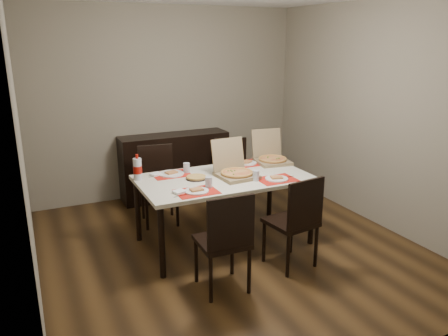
{
  "coord_description": "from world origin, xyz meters",
  "views": [
    {
      "loc": [
        -1.87,
        -3.83,
        2.15
      ],
      "look_at": [
        0.0,
        0.16,
        0.85
      ],
      "focal_mm": 35.0,
      "sensor_mm": 36.0,
      "label": 1
    }
  ],
  "objects_px": {
    "dining_table": "(224,183)",
    "chair_far_left": "(158,181)",
    "chair_far_right": "(231,171)",
    "chair_near_left": "(225,239)",
    "chair_near_right": "(296,219)",
    "dip_bowl": "(225,171)",
    "soda_bottle": "(138,169)",
    "pizza_box_center": "(235,171)",
    "sideboard": "(175,166)"
  },
  "relations": [
    {
      "from": "dining_table",
      "to": "chair_far_left",
      "type": "height_order",
      "value": "chair_far_left"
    },
    {
      "from": "chair_far_right",
      "to": "chair_near_left",
      "type": "bearing_deg",
      "value": -117.6
    },
    {
      "from": "chair_near_left",
      "to": "chair_near_right",
      "type": "height_order",
      "value": "same"
    },
    {
      "from": "dip_bowl",
      "to": "soda_bottle",
      "type": "relative_size",
      "value": 0.48
    },
    {
      "from": "dining_table",
      "to": "chair_near_left",
      "type": "xyz_separation_m",
      "value": [
        -0.41,
        -0.9,
        -0.17
      ]
    },
    {
      "from": "pizza_box_center",
      "to": "soda_bottle",
      "type": "xyz_separation_m",
      "value": [
        -0.96,
        0.34,
        0.06
      ]
    },
    {
      "from": "soda_bottle",
      "to": "dining_table",
      "type": "bearing_deg",
      "value": -19.31
    },
    {
      "from": "soda_bottle",
      "to": "dip_bowl",
      "type": "bearing_deg",
      "value": -8.45
    },
    {
      "from": "chair_near_left",
      "to": "chair_far_left",
      "type": "bearing_deg",
      "value": 91.88
    },
    {
      "from": "chair_near_right",
      "to": "chair_far_left",
      "type": "distance_m",
      "value": 1.89
    },
    {
      "from": "sideboard",
      "to": "pizza_box_center",
      "type": "distance_m",
      "value": 1.7
    },
    {
      "from": "pizza_box_center",
      "to": "dip_bowl",
      "type": "xyz_separation_m",
      "value": [
        -0.03,
        0.2,
        -0.04
      ]
    },
    {
      "from": "chair_near_left",
      "to": "chair_far_left",
      "type": "height_order",
      "value": "same"
    },
    {
      "from": "chair_near_right",
      "to": "chair_far_left",
      "type": "relative_size",
      "value": 1.0
    },
    {
      "from": "sideboard",
      "to": "chair_far_right",
      "type": "bearing_deg",
      "value": -56.4
    },
    {
      "from": "chair_far_right",
      "to": "dip_bowl",
      "type": "bearing_deg",
      "value": -121.49
    },
    {
      "from": "sideboard",
      "to": "pizza_box_center",
      "type": "height_order",
      "value": "pizza_box_center"
    },
    {
      "from": "chair_near_left",
      "to": "soda_bottle",
      "type": "height_order",
      "value": "soda_bottle"
    },
    {
      "from": "dining_table",
      "to": "pizza_box_center",
      "type": "distance_m",
      "value": 0.17
    },
    {
      "from": "sideboard",
      "to": "dining_table",
      "type": "distance_m",
      "value": 1.64
    },
    {
      "from": "chair_near_left",
      "to": "dip_bowl",
      "type": "height_order",
      "value": "chair_near_left"
    },
    {
      "from": "chair_far_left",
      "to": "chair_near_left",
      "type": "bearing_deg",
      "value": -88.12
    },
    {
      "from": "dining_table",
      "to": "chair_near_right",
      "type": "distance_m",
      "value": 0.9
    },
    {
      "from": "chair_near_left",
      "to": "pizza_box_center",
      "type": "height_order",
      "value": "pizza_box_center"
    },
    {
      "from": "chair_near_left",
      "to": "soda_bottle",
      "type": "relative_size",
      "value": 3.41
    },
    {
      "from": "chair_near_left",
      "to": "pizza_box_center",
      "type": "distance_m",
      "value": 1.06
    },
    {
      "from": "sideboard",
      "to": "chair_far_left",
      "type": "xyz_separation_m",
      "value": [
        -0.47,
        -0.73,
        0.06
      ]
    },
    {
      "from": "sideboard",
      "to": "soda_bottle",
      "type": "bearing_deg",
      "value": -122.62
    },
    {
      "from": "chair_near_left",
      "to": "chair_far_left",
      "type": "distance_m",
      "value": 1.79
    },
    {
      "from": "sideboard",
      "to": "chair_near_left",
      "type": "height_order",
      "value": "chair_near_left"
    },
    {
      "from": "chair_far_left",
      "to": "dip_bowl",
      "type": "bearing_deg",
      "value": -52.76
    },
    {
      "from": "dining_table",
      "to": "sideboard",
      "type": "bearing_deg",
      "value": 90.07
    },
    {
      "from": "dining_table",
      "to": "chair_near_right",
      "type": "xyz_separation_m",
      "value": [
        0.38,
        -0.8,
        -0.17
      ]
    },
    {
      "from": "chair_far_left",
      "to": "pizza_box_center",
      "type": "relative_size",
      "value": 2.07
    },
    {
      "from": "soda_bottle",
      "to": "pizza_box_center",
      "type": "bearing_deg",
      "value": -19.22
    },
    {
      "from": "chair_near_left",
      "to": "chair_far_right",
      "type": "xyz_separation_m",
      "value": [
        0.92,
        1.76,
        0.0
      ]
    },
    {
      "from": "dining_table",
      "to": "chair_far_right",
      "type": "relative_size",
      "value": 1.94
    },
    {
      "from": "chair_far_right",
      "to": "pizza_box_center",
      "type": "distance_m",
      "value": 1.02
    },
    {
      "from": "dip_bowl",
      "to": "pizza_box_center",
      "type": "bearing_deg",
      "value": -80.92
    },
    {
      "from": "dining_table",
      "to": "chair_far_right",
      "type": "distance_m",
      "value": 1.01
    },
    {
      "from": "chair_near_right",
      "to": "dining_table",
      "type": "bearing_deg",
      "value": 115.66
    },
    {
      "from": "chair_far_right",
      "to": "dip_bowl",
      "type": "xyz_separation_m",
      "value": [
        -0.43,
        -0.69,
        0.25
      ]
    },
    {
      "from": "chair_far_right",
      "to": "soda_bottle",
      "type": "bearing_deg",
      "value": -157.71
    },
    {
      "from": "dining_table",
      "to": "soda_bottle",
      "type": "relative_size",
      "value": 6.59
    },
    {
      "from": "chair_far_left",
      "to": "dip_bowl",
      "type": "relative_size",
      "value": 7.03
    },
    {
      "from": "pizza_box_center",
      "to": "chair_far_left",
      "type": "bearing_deg",
      "value": 122.29
    },
    {
      "from": "dining_table",
      "to": "pizza_box_center",
      "type": "height_order",
      "value": "pizza_box_center"
    },
    {
      "from": "sideboard",
      "to": "dining_table",
      "type": "xyz_separation_m",
      "value": [
        0.0,
        -1.62,
        0.23
      ]
    },
    {
      "from": "dining_table",
      "to": "chair_far_right",
      "type": "bearing_deg",
      "value": 59.26
    },
    {
      "from": "chair_far_right",
      "to": "soda_bottle",
      "type": "distance_m",
      "value": 1.51
    }
  ]
}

